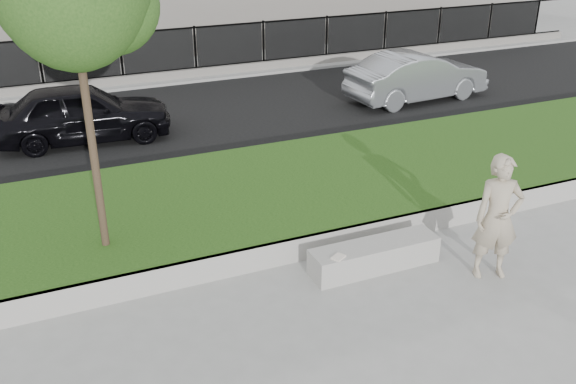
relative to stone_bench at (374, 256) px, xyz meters
name	(u,v)px	position (x,y,z in m)	size (l,w,h in m)	color
ground	(326,296)	(-1.02, -0.40, -0.21)	(90.00, 90.00, 0.00)	gray
grass_bank	(251,199)	(-1.02, 2.60, -0.01)	(34.00, 4.00, 0.40)	black
grass_kerb	(296,250)	(-1.02, 0.64, -0.01)	(34.00, 0.08, 0.40)	#98958E
street	(174,119)	(-1.02, 8.10, -0.19)	(34.00, 7.00, 0.04)	black
far_pavement	(138,75)	(-1.02, 12.60, -0.15)	(34.00, 3.00, 0.12)	gray
iron_fence	(143,67)	(-1.02, 11.60, 0.34)	(32.00, 0.30, 1.50)	slate
stone_bench	(374,256)	(0.00, 0.00, 0.00)	(2.02, 0.51, 0.41)	#98958E
man	(498,218)	(1.48, -0.85, 0.74)	(0.69, 0.45, 1.89)	tan
book	(338,257)	(-0.69, -0.14, 0.22)	(0.20, 0.15, 0.02)	white
car_dark	(82,113)	(-3.28, 7.34, 0.50)	(1.57, 3.90, 1.33)	black
car_silver	(417,76)	(5.44, 7.05, 0.48)	(1.38, 3.95, 1.30)	#95999D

